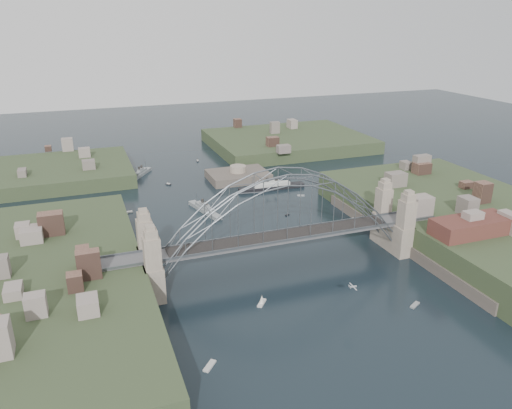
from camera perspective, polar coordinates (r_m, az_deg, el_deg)
The scene contains 25 objects.
ground at distance 122.27m, azimuth 2.94°, elevation -7.21°, with size 500.00×500.00×0.00m, color black.
bridge at distance 116.99m, azimuth 3.05°, elevation -1.87°, with size 84.00×13.80×24.60m.
shore_west at distance 114.30m, azimuth -25.02°, elevation -10.35°, with size 50.50×90.00×12.00m.
shore_east at distance 151.53m, azimuth 23.35°, elevation -2.44°, with size 50.50×90.00×12.00m.
headland_nw at distance 202.49m, azimuth -22.76°, elevation 2.83°, with size 60.00×45.00×9.00m, color #2F3E22.
headland_ne at distance 235.70m, azimuth 3.69°, elevation 6.85°, with size 70.00×55.00×9.50m, color #2F3E22.
fort_island at distance 186.89m, azimuth -2.07°, elevation 2.80°, with size 22.00×16.00×9.40m.
wharf_shed at distance 130.62m, azimuth 23.65°, elevation -2.30°, with size 20.00×8.00×4.00m, color #592D26.
finger_pier at distance 122.46m, azimuth 25.73°, elevation -9.03°, with size 4.00×22.00×1.40m, color #545457.
naval_cruiser_near at distance 155.99m, azimuth -5.93°, elevation -0.57°, with size 6.68×17.59×5.27m.
naval_cruiser_far at distance 196.39m, azimuth -13.14°, elevation 3.50°, with size 9.99×14.08×5.18m.
ocean_liner at distance 175.74m, azimuth 1.82°, elevation 2.05°, with size 24.08×3.75×5.90m.
aeroplane at distance 101.93m, azimuth 11.05°, elevation -9.29°, with size 1.64×3.08×0.45m.
small_boat_a at distance 132.24m, azimuth -9.55°, elevation -5.08°, with size 2.42×2.69×1.43m.
small_boat_b at distance 152.97m, azimuth 3.62°, elevation -1.21°, with size 1.60×1.15×0.45m.
small_boat_c at distance 107.34m, azimuth 0.66°, elevation -11.06°, with size 2.89×3.25×2.38m.
small_boat_d at distance 169.91m, azimuth 5.20°, elevation 1.03°, with size 2.57×1.79×0.45m.
small_boat_e at distance 159.76m, azimuth -14.75°, elevation -0.91°, with size 4.02×1.79×0.45m.
small_boat_f at distance 170.74m, azimuth -4.13°, elevation 1.16°, with size 1.15×1.60×0.45m.
small_boat_g at distance 112.14m, azimuth 17.85°, elevation -11.00°, with size 3.02×2.23×0.45m.
small_boat_h at distance 183.29m, azimuth -10.07°, elevation 2.32°, with size 1.98×1.82×1.43m.
small_boat_i at distance 151.70m, azimuth 11.25°, elevation -1.73°, with size 1.67×2.45×1.43m.
small_boat_j at distance 91.38m, azimuth -5.38°, elevation -18.06°, with size 2.96×3.13×0.45m.
small_boat_k at distance 211.86m, azimuth -6.76°, elevation 5.02°, with size 0.90×2.11×1.43m.
small_boat_l at distance 142.45m, azimuth -18.86°, elevation -4.02°, with size 2.30×2.45×1.43m.
Camera 1 is at (-43.16, -98.99, 57.34)m, focal length 34.67 mm.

